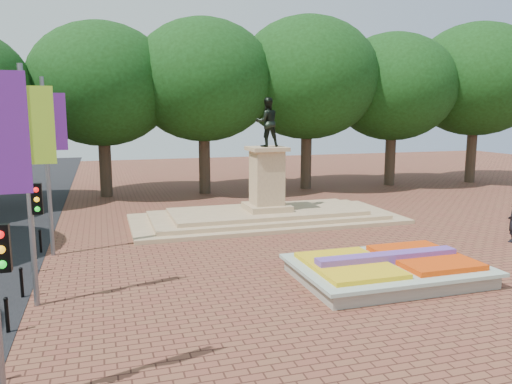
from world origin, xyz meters
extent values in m
plane|color=brown|center=(0.00, 0.00, 0.00)|extent=(90.00, 90.00, 0.00)
cube|color=gray|center=(1.00, -2.00, 0.23)|extent=(6.00, 4.00, 0.45)
cube|color=#ABB8A7|center=(1.00, -2.00, 0.50)|extent=(6.30, 4.30, 0.12)
cube|color=#FD4A0E|center=(2.45, -2.00, 0.63)|extent=(2.60, 3.40, 0.22)
cube|color=yellow|center=(-0.45, -2.00, 0.62)|extent=(2.60, 3.40, 0.18)
cube|color=#583696|center=(1.00, -2.00, 0.72)|extent=(5.20, 0.55, 0.38)
cube|color=tan|center=(0.00, 8.00, 0.10)|extent=(14.00, 6.00, 0.20)
cube|color=tan|center=(0.00, 8.00, 0.30)|extent=(12.00, 5.00, 0.20)
cube|color=tan|center=(0.00, 8.00, 0.50)|extent=(10.00, 4.00, 0.20)
cube|color=tan|center=(0.00, 8.00, 0.75)|extent=(2.20, 2.20, 0.30)
cube|color=tan|center=(0.00, 8.00, 2.30)|extent=(1.50, 1.50, 2.80)
cube|color=tan|center=(0.00, 8.00, 3.80)|extent=(1.90, 1.90, 0.20)
imported|color=black|center=(0.00, 8.00, 5.15)|extent=(1.22, 0.95, 2.50)
cylinder|color=#36291D|center=(-8.00, 18.00, 2.00)|extent=(0.80, 0.80, 4.00)
ellipsoid|color=black|center=(-8.00, 18.00, 6.69)|extent=(8.80, 8.80, 7.48)
cylinder|color=#36291D|center=(-1.00, 18.00, 2.00)|extent=(0.80, 0.80, 4.00)
ellipsoid|color=black|center=(-1.00, 18.00, 6.69)|extent=(8.80, 8.80, 7.48)
cylinder|color=#36291D|center=(6.00, 18.00, 2.00)|extent=(0.80, 0.80, 4.00)
ellipsoid|color=black|center=(6.00, 18.00, 6.69)|extent=(8.80, 8.80, 7.48)
cylinder|color=#36291D|center=(13.00, 18.00, 2.00)|extent=(0.80, 0.80, 4.00)
ellipsoid|color=black|center=(13.00, 18.00, 6.69)|extent=(8.80, 8.80, 7.48)
cylinder|color=#36291D|center=(20.00, 18.00, 2.00)|extent=(0.80, 0.80, 4.00)
ellipsoid|color=black|center=(20.00, 18.00, 6.69)|extent=(8.80, 8.80, 7.48)
cube|color=#621F84|center=(-9.75, -6.50, 5.30)|extent=(0.70, 0.04, 2.20)
cylinder|color=slate|center=(-10.20, -1.00, 3.50)|extent=(0.16, 0.16, 7.00)
cube|color=#A1D129|center=(-9.75, -1.00, 5.30)|extent=(0.70, 0.04, 2.20)
cylinder|color=slate|center=(-10.20, 4.50, 3.50)|extent=(0.16, 0.16, 7.00)
cube|color=#621F84|center=(-9.75, 4.50, 5.30)|extent=(0.70, 0.04, 2.20)
cube|color=black|center=(-10.00, -6.50, 3.20)|extent=(0.28, 0.18, 0.90)
cube|color=black|center=(-10.00, -1.00, 3.20)|extent=(0.28, 0.18, 0.90)
cylinder|color=black|center=(-10.70, -2.80, 0.45)|extent=(0.10, 0.10, 0.90)
sphere|color=black|center=(-10.70, -2.80, 0.92)|extent=(0.12, 0.12, 0.12)
cylinder|color=black|center=(-10.70, -0.20, 0.45)|extent=(0.10, 0.10, 0.90)
sphere|color=black|center=(-10.70, -0.20, 0.92)|extent=(0.12, 0.12, 0.12)
cylinder|color=black|center=(-10.70, 2.40, 0.45)|extent=(0.10, 0.10, 0.90)
sphere|color=black|center=(-10.70, 2.40, 0.92)|extent=(0.12, 0.12, 0.12)
cylinder|color=black|center=(-10.70, 5.00, 0.45)|extent=(0.10, 0.10, 0.90)
sphere|color=black|center=(-10.70, 5.00, 0.92)|extent=(0.12, 0.12, 0.12)
camera|label=1|loc=(-8.18, -16.37, 5.68)|focal=35.00mm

